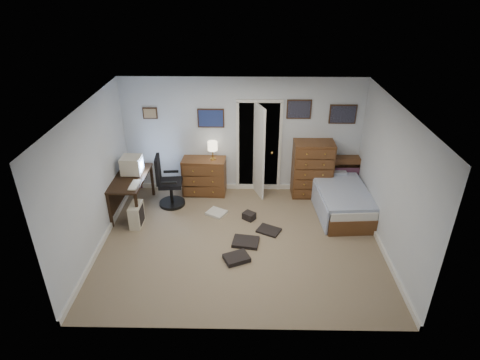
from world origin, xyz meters
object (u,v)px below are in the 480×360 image
object	(u,v)px
bed	(340,199)
computer_desk	(127,185)
office_chair	(168,187)
low_dresser	(204,176)
tall_dresser	(312,169)

from	to	relation	value
bed	computer_desk	bearing A→B (deg)	176.76
computer_desk	office_chair	world-z (taller)	office_chair
low_dresser	tall_dresser	size ratio (longest dim) A/B	0.75
low_dresser	office_chair	bearing A→B (deg)	-140.57
computer_desk	office_chair	bearing A→B (deg)	16.17
office_chair	bed	distance (m)	3.51
office_chair	low_dresser	bearing A→B (deg)	31.54
computer_desk	low_dresser	size ratio (longest dim) A/B	1.44
computer_desk	office_chair	xyz separation A→B (m)	(0.77, 0.21, -0.15)
low_dresser	computer_desk	bearing A→B (deg)	-150.70
computer_desk	low_dresser	world-z (taller)	low_dresser
tall_dresser	bed	bearing A→B (deg)	-53.63
low_dresser	tall_dresser	world-z (taller)	tall_dresser
office_chair	tall_dresser	bearing A→B (deg)	4.47
office_chair	tall_dresser	world-z (taller)	tall_dresser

